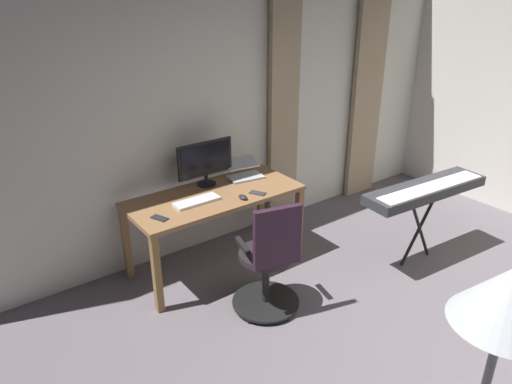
# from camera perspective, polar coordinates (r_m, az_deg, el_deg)

# --- Properties ---
(back_room_partition) EXTENTS (5.75, 0.10, 2.82)m
(back_room_partition) POSITION_cam_1_polar(r_m,az_deg,el_deg) (4.74, -3.15, 10.69)
(back_room_partition) COLOR silver
(back_room_partition) RESTS_ON ground
(curtain_left_panel) EXTENTS (0.46, 0.06, 2.51)m
(curtain_left_panel) POSITION_cam_1_polar(r_m,az_deg,el_deg) (5.91, 13.06, 11.29)
(curtain_left_panel) COLOR tan
(curtain_left_panel) RESTS_ON ground
(curtain_right_panel) EXTENTS (0.36, 0.06, 2.51)m
(curtain_right_panel) POSITION_cam_1_polar(r_m,az_deg,el_deg) (5.03, 3.30, 9.67)
(curtain_right_panel) COLOR tan
(curtain_right_panel) RESTS_ON ground
(desk) EXTENTS (1.57, 0.69, 0.74)m
(desk) POSITION_cam_1_polar(r_m,az_deg,el_deg) (4.34, -4.90, -1.32)
(desk) COLOR olive
(desk) RESTS_ON ground
(office_chair) EXTENTS (0.56, 0.56, 1.00)m
(office_chair) POSITION_cam_1_polar(r_m,az_deg,el_deg) (3.83, 1.60, -8.42)
(office_chair) COLOR black
(office_chair) RESTS_ON ground
(computer_monitor) EXTENTS (0.56, 0.18, 0.42)m
(computer_monitor) POSITION_cam_1_polar(r_m,az_deg,el_deg) (4.42, -6.04, 3.74)
(computer_monitor) COLOR black
(computer_monitor) RESTS_ON desk
(computer_keyboard) EXTENTS (0.41, 0.15, 0.02)m
(computer_keyboard) POSITION_cam_1_polar(r_m,az_deg,el_deg) (4.15, -7.04, -1.10)
(computer_keyboard) COLOR silver
(computer_keyboard) RESTS_ON desk
(laptop) EXTENTS (0.37, 0.35, 0.15)m
(laptop) POSITION_cam_1_polar(r_m,az_deg,el_deg) (4.64, -1.46, 2.42)
(laptop) COLOR #B7BCC1
(laptop) RESTS_ON desk
(computer_mouse) EXTENTS (0.06, 0.10, 0.04)m
(computer_mouse) POSITION_cam_1_polar(r_m,az_deg,el_deg) (4.19, -1.57, -0.60)
(computer_mouse) COLOR #232328
(computer_mouse) RESTS_ON desk
(cell_phone_by_monitor) EXTENTS (0.13, 0.16, 0.01)m
(cell_phone_by_monitor) POSITION_cam_1_polar(r_m,az_deg,el_deg) (4.29, 0.20, -0.13)
(cell_phone_by_monitor) COLOR #333338
(cell_phone_by_monitor) RESTS_ON desk
(cell_phone_face_up) EXTENTS (0.12, 0.16, 0.01)m
(cell_phone_face_up) POSITION_cam_1_polar(r_m,az_deg,el_deg) (3.93, -11.38, -3.06)
(cell_phone_face_up) COLOR #232328
(cell_phone_face_up) RESTS_ON desk
(piano_keyboard) EXTENTS (1.32, 0.42, 0.80)m
(piano_keyboard) POSITION_cam_1_polar(r_m,az_deg,el_deg) (4.63, 19.50, 0.11)
(piano_keyboard) COLOR black
(piano_keyboard) RESTS_ON ground
(floor_lamp) EXTENTS (0.34, 0.34, 1.73)m
(floor_lamp) POSITION_cam_1_polar(r_m,az_deg,el_deg) (1.78, 26.89, -14.86)
(floor_lamp) COLOR black
(floor_lamp) RESTS_ON ground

